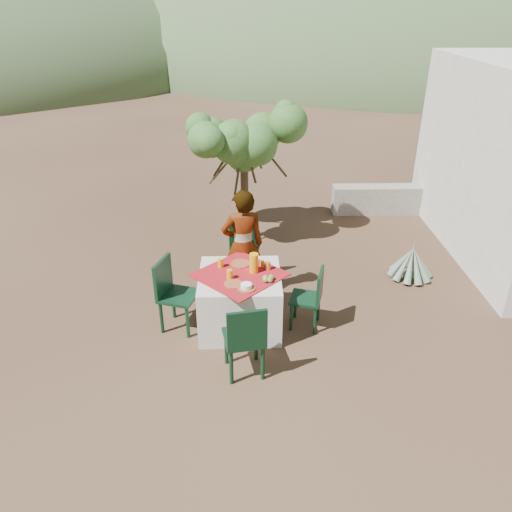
{
  "coord_description": "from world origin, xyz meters",
  "views": [
    {
      "loc": [
        0.58,
        -5.76,
        3.84
      ],
      "look_at": [
        0.71,
        0.04,
        0.81
      ],
      "focal_mm": 35.0,
      "sensor_mm": 36.0,
      "label": 1
    }
  ],
  "objects_px": {
    "juice_pitcher": "(254,263)",
    "chair_far": "(245,252)",
    "chair_left": "(173,291)",
    "chair_near": "(245,338)",
    "shrub_tree": "(248,147)",
    "table": "(240,300)",
    "agave": "(411,263)",
    "chair_right": "(311,296)",
    "person": "(243,246)"
  },
  "relations": [
    {
      "from": "juice_pitcher",
      "to": "chair_far",
      "type": "bearing_deg",
      "value": 96.39
    },
    {
      "from": "juice_pitcher",
      "to": "chair_left",
      "type": "bearing_deg",
      "value": -176.37
    },
    {
      "from": "chair_near",
      "to": "shrub_tree",
      "type": "bearing_deg",
      "value": -101.78
    },
    {
      "from": "table",
      "to": "chair_far",
      "type": "distance_m",
      "value": 1.1
    },
    {
      "from": "agave",
      "to": "juice_pitcher",
      "type": "bearing_deg",
      "value": -154.83
    },
    {
      "from": "shrub_tree",
      "to": "chair_right",
      "type": "bearing_deg",
      "value": -74.19
    },
    {
      "from": "chair_left",
      "to": "person",
      "type": "xyz_separation_m",
      "value": [
        0.89,
        0.72,
        0.27
      ]
    },
    {
      "from": "table",
      "to": "chair_far",
      "type": "relative_size",
      "value": 1.39
    },
    {
      "from": "chair_near",
      "to": "chair_right",
      "type": "relative_size",
      "value": 1.15
    },
    {
      "from": "chair_left",
      "to": "table",
      "type": "bearing_deg",
      "value": -71.78
    },
    {
      "from": "chair_far",
      "to": "shrub_tree",
      "type": "bearing_deg",
      "value": 82.6
    },
    {
      "from": "chair_left",
      "to": "person",
      "type": "bearing_deg",
      "value": -33.45
    },
    {
      "from": "juice_pitcher",
      "to": "person",
      "type": "bearing_deg",
      "value": 102.08
    },
    {
      "from": "person",
      "to": "shrub_tree",
      "type": "distance_m",
      "value": 2.15
    },
    {
      "from": "shrub_tree",
      "to": "juice_pitcher",
      "type": "height_order",
      "value": "shrub_tree"
    },
    {
      "from": "person",
      "to": "chair_right",
      "type": "bearing_deg",
      "value": 127.88
    },
    {
      "from": "chair_near",
      "to": "chair_left",
      "type": "relative_size",
      "value": 0.99
    },
    {
      "from": "chair_far",
      "to": "chair_near",
      "type": "relative_size",
      "value": 0.99
    },
    {
      "from": "person",
      "to": "shrub_tree",
      "type": "height_order",
      "value": "shrub_tree"
    },
    {
      "from": "chair_near",
      "to": "person",
      "type": "height_order",
      "value": "person"
    },
    {
      "from": "chair_near",
      "to": "chair_left",
      "type": "xyz_separation_m",
      "value": [
        -0.91,
        0.99,
        0.01
      ]
    },
    {
      "from": "shrub_tree",
      "to": "agave",
      "type": "height_order",
      "value": "shrub_tree"
    },
    {
      "from": "table",
      "to": "chair_near",
      "type": "relative_size",
      "value": 1.37
    },
    {
      "from": "chair_right",
      "to": "shrub_tree",
      "type": "xyz_separation_m",
      "value": [
        -0.77,
        2.73,
        1.18
      ]
    },
    {
      "from": "table",
      "to": "juice_pitcher",
      "type": "relative_size",
      "value": 5.19
    },
    {
      "from": "table",
      "to": "chair_right",
      "type": "bearing_deg",
      "value": -2.83
    },
    {
      "from": "shrub_tree",
      "to": "chair_near",
      "type": "bearing_deg",
      "value": -91.11
    },
    {
      "from": "chair_near",
      "to": "chair_left",
      "type": "height_order",
      "value": "chair_left"
    },
    {
      "from": "shrub_tree",
      "to": "juice_pitcher",
      "type": "relative_size",
      "value": 8.29
    },
    {
      "from": "table",
      "to": "shrub_tree",
      "type": "height_order",
      "value": "shrub_tree"
    },
    {
      "from": "table",
      "to": "juice_pitcher",
      "type": "distance_m",
      "value": 0.54
    },
    {
      "from": "chair_right",
      "to": "juice_pitcher",
      "type": "height_order",
      "value": "juice_pitcher"
    },
    {
      "from": "chair_left",
      "to": "chair_right",
      "type": "relative_size",
      "value": 1.16
    },
    {
      "from": "table",
      "to": "shrub_tree",
      "type": "bearing_deg",
      "value": 87.14
    },
    {
      "from": "table",
      "to": "chair_far",
      "type": "bearing_deg",
      "value": 86.68
    },
    {
      "from": "person",
      "to": "juice_pitcher",
      "type": "relative_size",
      "value": 6.43
    },
    {
      "from": "agave",
      "to": "chair_right",
      "type": "bearing_deg",
      "value": -143.7
    },
    {
      "from": "chair_near",
      "to": "person",
      "type": "xyz_separation_m",
      "value": [
        -0.02,
        1.7,
        0.28
      ]
    },
    {
      "from": "person",
      "to": "juice_pitcher",
      "type": "height_order",
      "value": "person"
    },
    {
      "from": "chair_right",
      "to": "juice_pitcher",
      "type": "xyz_separation_m",
      "value": [
        -0.73,
        0.1,
        0.43
      ]
    },
    {
      "from": "table",
      "to": "juice_pitcher",
      "type": "xyz_separation_m",
      "value": [
        0.18,
        0.06,
        0.51
      ]
    },
    {
      "from": "chair_far",
      "to": "agave",
      "type": "relative_size",
      "value": 1.31
    },
    {
      "from": "table",
      "to": "shrub_tree",
      "type": "distance_m",
      "value": 2.97
    },
    {
      "from": "chair_right",
      "to": "person",
      "type": "xyz_separation_m",
      "value": [
        -0.87,
        0.75,
        0.35
      ]
    },
    {
      "from": "table",
      "to": "chair_near",
      "type": "bearing_deg",
      "value": -86.36
    },
    {
      "from": "chair_near",
      "to": "person",
      "type": "bearing_deg",
      "value": -99.88
    },
    {
      "from": "table",
      "to": "person",
      "type": "relative_size",
      "value": 0.81
    },
    {
      "from": "chair_left",
      "to": "agave",
      "type": "xyz_separation_m",
      "value": [
        3.44,
        1.2,
        -0.29
      ]
    },
    {
      "from": "person",
      "to": "juice_pitcher",
      "type": "distance_m",
      "value": 0.67
    },
    {
      "from": "table",
      "to": "shrub_tree",
      "type": "relative_size",
      "value": 0.63
    }
  ]
}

